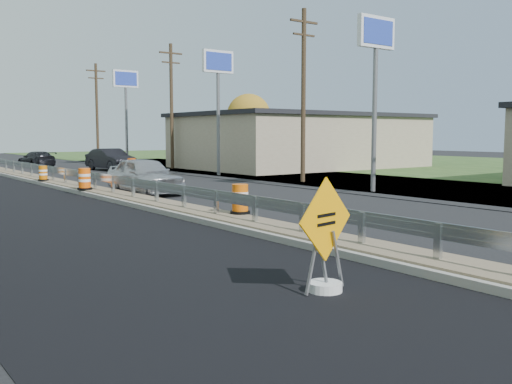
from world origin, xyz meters
TOP-DOWN VIEW (x-y plane):
  - ground at (0.00, 0.00)m, footprint 140.00×140.00m
  - grass_verge_far at (30.00, 10.00)m, footprint 40.00×120.00m
  - median at (0.00, 8.00)m, footprint 1.60×55.00m
  - guardrail at (0.00, 9.00)m, footprint 0.10×46.15m
  - retail_building_near at (20.99, 20.00)m, footprint 18.50×12.50m
  - pylon_sign_south at (10.50, 3.00)m, footprint 2.20×0.30m
  - pylon_sign_mid at (10.50, 16.00)m, footprint 2.20×0.30m
  - pylon_sign_north at (10.50, 30.00)m, footprint 2.20×0.30m
  - utility_pole_smid at (11.50, 9.00)m, footprint 1.90×0.26m
  - utility_pole_nmid at (11.50, 24.00)m, footprint 1.90×0.26m
  - utility_pole_north at (11.50, 39.00)m, footprint 1.90×0.26m
  - tree_far_yellow at (26.00, 34.00)m, footprint 4.62×4.62m
  - caution_sign at (-2.87, -7.82)m, footprint 1.40×0.59m
  - barrel_median_near at (0.55, -0.49)m, footprint 0.62×0.62m
  - barrel_median_mid at (-0.55, 9.79)m, footprint 0.64×0.64m
  - barrel_median_far at (-0.55, 15.84)m, footprint 0.53×0.53m
  - barrel_shoulder_mid at (7.14, 21.75)m, footprint 0.68×0.68m
  - barrel_shoulder_far at (9.20, 30.48)m, footprint 0.61×0.61m
  - car_silver at (1.80, 8.69)m, footprint 1.97×4.81m
  - car_dark_mid at (7.00, 25.04)m, footprint 2.21×5.02m
  - car_dark_far at (4.00, 33.05)m, footprint 2.21×4.53m

SIDE VIEW (x-z plane):
  - ground at x=0.00m, z-range 0.00..0.00m
  - grass_verge_far at x=30.00m, z-range 0.00..0.03m
  - median at x=0.00m, z-range 0.00..0.23m
  - barrel_shoulder_far at x=9.20m, z-range -0.02..0.87m
  - barrel_shoulder_mid at x=7.14m, z-range -0.02..0.98m
  - caution_sign at x=-2.87m, z-range -0.48..1.47m
  - barrel_median_far at x=-0.55m, z-range 0.21..0.99m
  - car_dark_far at x=4.00m, z-range 0.00..1.27m
  - barrel_median_near at x=0.55m, z-range 0.21..1.12m
  - barrel_median_mid at x=-0.55m, z-range 0.21..1.15m
  - guardrail at x=0.00m, z-range 0.37..1.09m
  - car_dark_mid at x=7.00m, z-range 0.00..1.60m
  - car_silver at x=1.80m, z-range 0.00..1.63m
  - retail_building_near at x=20.99m, z-range 0.02..4.29m
  - tree_far_yellow at x=26.00m, z-range 1.11..7.97m
  - utility_pole_smid at x=11.50m, z-range 0.23..9.63m
  - utility_pole_nmid at x=11.50m, z-range 0.23..9.63m
  - utility_pole_north at x=11.50m, z-range 0.23..9.63m
  - pylon_sign_south at x=10.50m, z-range 2.53..10.43m
  - pylon_sign_mid at x=10.50m, z-range 2.53..10.43m
  - pylon_sign_north at x=10.50m, z-range 2.53..10.43m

